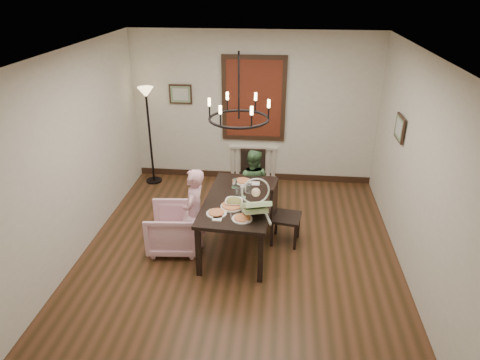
% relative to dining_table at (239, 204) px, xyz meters
% --- Properties ---
extents(room_shell, '(4.51, 5.00, 2.81)m').
position_rel_dining_table_xyz_m(room_shell, '(0.02, 0.22, 0.71)').
color(room_shell, '#54301C').
rests_on(room_shell, ground).
extents(dining_table, '(1.03, 1.71, 0.78)m').
position_rel_dining_table_xyz_m(dining_table, '(0.00, 0.00, 0.00)').
color(dining_table, black).
rests_on(dining_table, room_shell).
extents(chair_far, '(0.44, 0.44, 0.97)m').
position_rel_dining_table_xyz_m(chair_far, '(0.09, 1.26, -0.21)').
color(chair_far, black).
rests_on(chair_far, room_shell).
extents(chair_right, '(0.48, 0.48, 0.95)m').
position_rel_dining_table_xyz_m(chair_right, '(0.68, 0.17, -0.22)').
color(chair_right, black).
rests_on(chair_right, room_shell).
extents(armchair, '(0.78, 0.77, 0.66)m').
position_rel_dining_table_xyz_m(armchair, '(-0.93, -0.16, -0.36)').
color(armchair, '#ECB4CA').
rests_on(armchair, room_shell).
extents(elderly_woman, '(0.30, 0.42, 1.08)m').
position_rel_dining_table_xyz_m(elderly_woman, '(-0.60, -0.23, -0.15)').
color(elderly_woman, '#DD9CAC').
rests_on(elderly_woman, room_shell).
extents(seated_man, '(0.53, 0.45, 0.95)m').
position_rel_dining_table_xyz_m(seated_man, '(0.12, 0.94, -0.22)').
color(seated_man, '#446C40').
rests_on(seated_man, room_shell).
extents(baby_bouncer, '(0.53, 0.63, 0.35)m').
position_rel_dining_table_xyz_m(baby_bouncer, '(0.26, -0.42, 0.26)').
color(baby_bouncer, '#C3EAA1').
rests_on(baby_bouncer, dining_table).
extents(salad_bowl, '(0.30, 0.30, 0.07)m').
position_rel_dining_table_xyz_m(salad_bowl, '(-0.05, -0.16, 0.12)').
color(salad_bowl, white).
rests_on(salad_bowl, dining_table).
extents(pizza_platter, '(0.31, 0.31, 0.04)m').
position_rel_dining_table_xyz_m(pizza_platter, '(-0.07, -0.25, 0.11)').
color(pizza_platter, tan).
rests_on(pizza_platter, dining_table).
extents(drinking_glass, '(0.08, 0.08, 0.16)m').
position_rel_dining_table_xyz_m(drinking_glass, '(-0.02, 0.04, 0.16)').
color(drinking_glass, silver).
rests_on(drinking_glass, dining_table).
extents(window_blinds, '(1.00, 0.03, 1.40)m').
position_rel_dining_table_xyz_m(window_blinds, '(0.02, 2.31, 0.91)').
color(window_blinds, maroon).
rests_on(window_blinds, room_shell).
extents(radiator, '(0.92, 0.12, 0.62)m').
position_rel_dining_table_xyz_m(radiator, '(0.02, 2.33, -0.34)').
color(radiator, silver).
rests_on(radiator, room_shell).
extents(picture_back, '(0.42, 0.03, 0.36)m').
position_rel_dining_table_xyz_m(picture_back, '(-1.33, 2.32, 0.96)').
color(picture_back, black).
rests_on(picture_back, room_shell).
extents(picture_right, '(0.03, 0.42, 0.36)m').
position_rel_dining_table_xyz_m(picture_right, '(2.23, 0.75, 0.96)').
color(picture_right, black).
rests_on(picture_right, room_shell).
extents(floor_lamp, '(0.30, 0.30, 1.80)m').
position_rel_dining_table_xyz_m(floor_lamp, '(-1.88, 2.00, 0.21)').
color(floor_lamp, black).
rests_on(floor_lamp, room_shell).
extents(chandelier, '(0.80, 0.80, 0.04)m').
position_rel_dining_table_xyz_m(chandelier, '(0.00, -0.00, 1.26)').
color(chandelier, black).
rests_on(chandelier, room_shell).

